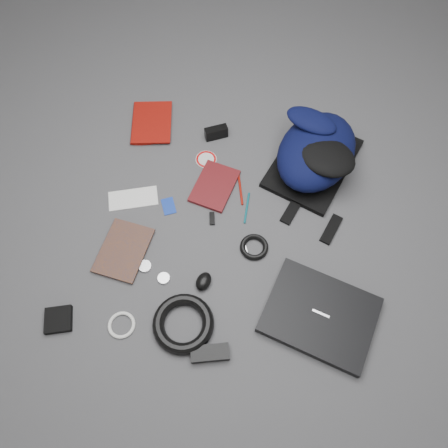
# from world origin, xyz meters

# --- Properties ---
(ground) EXTENTS (4.00, 4.00, 0.00)m
(ground) POSITION_xyz_m (0.00, 0.00, 0.00)
(ground) COLOR #4F4F51
(ground) RESTS_ON ground
(backpack) EXTENTS (0.46, 0.53, 0.19)m
(backpack) POSITION_xyz_m (0.33, 0.32, 0.09)
(backpack) COLOR black
(backpack) RESTS_ON ground
(laptop) EXTENTS (0.44, 0.39, 0.04)m
(laptop) POSITION_xyz_m (0.37, -0.31, 0.02)
(laptop) COLOR black
(laptop) RESTS_ON ground
(textbook_red) EXTENTS (0.20, 0.25, 0.02)m
(textbook_red) POSITION_xyz_m (-0.45, 0.45, 0.01)
(textbook_red) COLOR maroon
(textbook_red) RESTS_ON ground
(comic_book) EXTENTS (0.21, 0.25, 0.02)m
(comic_book) POSITION_xyz_m (-0.44, -0.13, 0.01)
(comic_book) COLOR #9D4D0B
(comic_book) RESTS_ON ground
(envelope) EXTENTS (0.21, 0.14, 0.00)m
(envelope) POSITION_xyz_m (-0.37, 0.08, 0.00)
(envelope) COLOR white
(envelope) RESTS_ON ground
(dvd_case) EXTENTS (0.20, 0.24, 0.02)m
(dvd_case) POSITION_xyz_m (-0.06, 0.17, 0.01)
(dvd_case) COLOR #490E10
(dvd_case) RESTS_ON ground
(compact_camera) EXTENTS (0.10, 0.07, 0.05)m
(compact_camera) POSITION_xyz_m (-0.08, 0.43, 0.03)
(compact_camera) COLOR black
(compact_camera) RESTS_ON ground
(sticker_disc) EXTENTS (0.12, 0.12, 0.00)m
(sticker_disc) POSITION_xyz_m (-0.11, 0.30, 0.00)
(sticker_disc) COLOR silver
(sticker_disc) RESTS_ON ground
(pen_teal) EXTENTS (0.01, 0.14, 0.01)m
(pen_teal) POSITION_xyz_m (0.08, 0.09, 0.00)
(pen_teal) COLOR #0B5B68
(pen_teal) RESTS_ON ground
(pen_red) EXTENTS (0.04, 0.16, 0.01)m
(pen_red) POSITION_xyz_m (0.05, 0.18, 0.00)
(pen_red) COLOR maroon
(pen_red) RESTS_ON ground
(id_badge) EXTENTS (0.07, 0.09, 0.00)m
(id_badge) POSITION_xyz_m (-0.23, 0.06, 0.00)
(id_badge) COLOR #1637A9
(id_badge) RESTS_ON ground
(usb_black) EXTENTS (0.03, 0.06, 0.01)m
(usb_black) POSITION_xyz_m (-0.05, 0.03, 0.00)
(usb_black) COLOR black
(usb_black) RESTS_ON ground
(usb_silver) EXTENTS (0.04, 0.05, 0.01)m
(usb_silver) POSITION_xyz_m (0.09, -0.09, 0.00)
(usb_silver) COLOR silver
(usb_silver) RESTS_ON ground
(mouse) EXTENTS (0.07, 0.08, 0.04)m
(mouse) POSITION_xyz_m (-0.05, -0.24, 0.02)
(mouse) COLOR black
(mouse) RESTS_ON ground
(headphone_left) EXTENTS (0.05, 0.05, 0.01)m
(headphone_left) POSITION_xyz_m (-0.19, -0.24, 0.01)
(headphone_left) COLOR silver
(headphone_left) RESTS_ON ground
(headphone_right) EXTENTS (0.05, 0.05, 0.01)m
(headphone_right) POSITION_xyz_m (-0.27, -0.20, 0.01)
(headphone_right) COLOR #B3B3B5
(headphone_right) RESTS_ON ground
(cable_coil) EXTENTS (0.11, 0.11, 0.02)m
(cable_coil) POSITION_xyz_m (0.12, -0.08, 0.01)
(cable_coil) COLOR black
(cable_coil) RESTS_ON ground
(power_brick) EXTENTS (0.14, 0.08, 0.03)m
(power_brick) POSITION_xyz_m (0.01, -0.48, 0.02)
(power_brick) COLOR black
(power_brick) RESTS_ON ground
(power_cord_coil) EXTENTS (0.25, 0.25, 0.04)m
(power_cord_coil) POSITION_xyz_m (-0.10, -0.39, 0.02)
(power_cord_coil) COLOR black
(power_cord_coil) RESTS_ON ground
(pouch) EXTENTS (0.11, 0.11, 0.02)m
(pouch) POSITION_xyz_m (-0.53, -0.43, 0.01)
(pouch) COLOR black
(pouch) RESTS_ON ground
(white_cable_coil) EXTENTS (0.11, 0.11, 0.01)m
(white_cable_coil) POSITION_xyz_m (-0.31, -0.42, 0.01)
(white_cable_coil) COLOR white
(white_cable_coil) RESTS_ON ground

